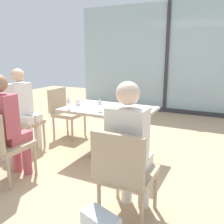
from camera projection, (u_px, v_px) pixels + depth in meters
name	position (u px, v px, depth m)	size (l,w,h in m)	color
ground_plane	(109.00, 156.00, 3.59)	(12.00, 12.00, 0.00)	tan
window_wall_backdrop	(167.00, 64.00, 6.09)	(4.83, 0.10, 2.70)	#9CB7BC
dining_table_main	(109.00, 121.00, 3.46)	(1.25, 0.82, 0.73)	#BCB29E
chair_front_right	(124.00, 170.00, 2.10)	(0.46, 0.50, 0.87)	tan
chair_side_end	(19.00, 118.00, 3.81)	(0.50, 0.46, 0.87)	tan
chair_front_left	(1.00, 142.00, 2.76)	(0.46, 0.50, 0.87)	tan
chair_far_left	(64.00, 109.00, 4.38)	(0.50, 0.46, 0.87)	tan
person_front_right	(130.00, 144.00, 2.14)	(0.34, 0.39, 1.26)	silver
person_side_end	(23.00, 106.00, 3.72)	(0.39, 0.34, 1.26)	silver
person_front_left	(7.00, 123.00, 2.81)	(0.34, 0.39, 1.26)	#B24C56
wine_glass_0	(120.00, 97.00, 3.54)	(0.07, 0.07, 0.18)	silver
wine_glass_1	(100.00, 102.00, 3.18)	(0.07, 0.07, 0.18)	silver
wine_glass_2	(125.00, 99.00, 3.34)	(0.07, 0.07, 0.18)	silver
wine_glass_3	(69.00, 100.00, 3.31)	(0.07, 0.07, 0.18)	silver
wine_glass_4	(135.00, 99.00, 3.33)	(0.07, 0.07, 0.18)	silver
coffee_cup	(78.00, 102.00, 3.60)	(0.08, 0.08, 0.09)	white
cell_phone_on_table	(147.00, 110.00, 3.30)	(0.07, 0.14, 0.01)	black
handbag_1	(13.00, 151.00, 3.41)	(0.30, 0.16, 0.28)	beige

